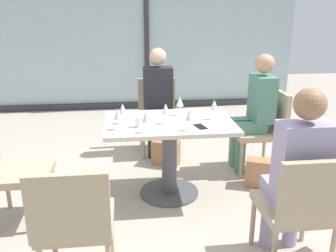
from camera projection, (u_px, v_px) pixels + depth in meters
ground_plane at (169, 193)px, 3.57m from camera, size 12.00×12.00×0.00m
window_wall_backdrop at (146, 37)px, 6.21m from camera, size 5.11×0.10×2.70m
dining_table_main at (169, 143)px, 3.41m from camera, size 1.15×0.78×0.73m
chair_near_window at (158, 111)px, 4.52m from camera, size 0.46×0.51×0.87m
chair_front_right at (301, 205)px, 2.39m from camera, size 0.46×0.50×0.87m
chair_far_right at (264, 126)px, 3.97m from camera, size 0.50×0.46×0.87m
chair_front_left at (74, 219)px, 2.23m from camera, size 0.46×0.50×0.87m
chair_side_end at (8, 166)px, 2.98m from camera, size 0.50×0.46×0.87m
person_near_window at (158, 97)px, 4.35m from camera, size 0.34×0.39×1.26m
person_front_right at (297, 169)px, 2.43m from camera, size 0.34×0.39×1.26m
person_far_right at (256, 108)px, 3.89m from camera, size 0.39×0.34×1.26m
wine_glass_0 at (190, 115)px, 3.06m from camera, size 0.07×0.07×0.18m
wine_glass_1 at (118, 114)px, 3.08m from camera, size 0.07×0.07×0.18m
wine_glass_2 at (166, 109)px, 3.23m from camera, size 0.07×0.07×0.18m
wine_glass_3 at (214, 105)px, 3.36m from camera, size 0.07×0.07×0.18m
wine_glass_4 at (180, 102)px, 3.48m from camera, size 0.07×0.07×0.18m
wine_glass_5 at (123, 109)px, 3.23m from camera, size 0.07×0.07×0.18m
wine_glass_6 at (146, 117)px, 3.00m from camera, size 0.07×0.07×0.18m
coffee_cup at (139, 122)px, 3.17m from camera, size 0.08×0.08×0.09m
cell_phone_on_table at (201, 127)px, 3.18m from camera, size 0.10×0.16×0.01m
handbag_0 at (166, 153)px, 4.18m from camera, size 0.34×0.28×0.28m
handbag_2 at (261, 173)px, 3.68m from camera, size 0.34×0.26×0.28m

